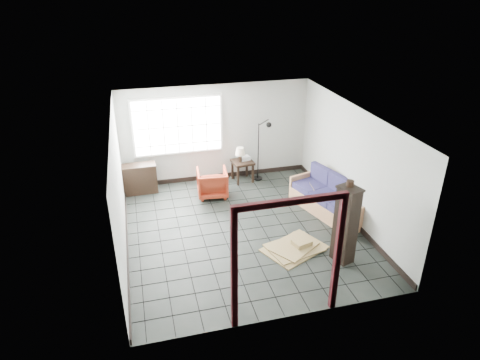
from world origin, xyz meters
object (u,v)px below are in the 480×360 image
object	(u,v)px
side_table	(243,164)
futon_sofa	(331,200)
armchair	(212,182)
tall_shelf	(346,224)

from	to	relation	value
side_table	futon_sofa	bearing A→B (deg)	-53.74
futon_sofa	armchair	world-z (taller)	futon_sofa
armchair	tall_shelf	bearing A→B (deg)	126.37
armchair	futon_sofa	bearing A→B (deg)	154.82
tall_shelf	armchair	bearing A→B (deg)	102.91
futon_sofa	side_table	distance (m)	2.68
futon_sofa	side_table	world-z (taller)	futon_sofa
futon_sofa	tall_shelf	size ratio (longest dim) A/B	1.37
tall_shelf	futon_sofa	bearing A→B (deg)	54.11
armchair	side_table	xyz separation A→B (m)	(0.96, 0.62, 0.10)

